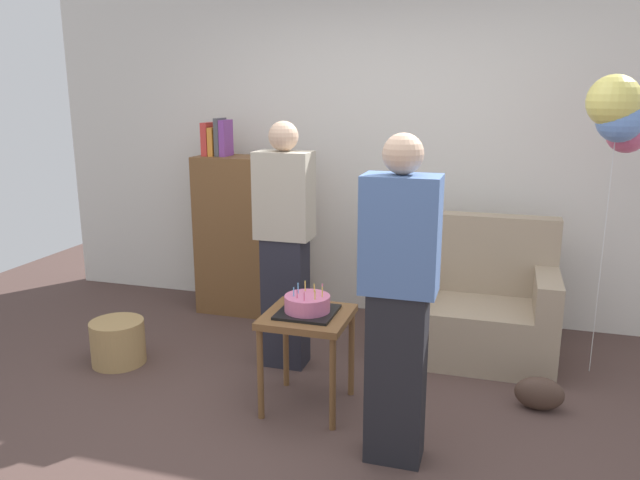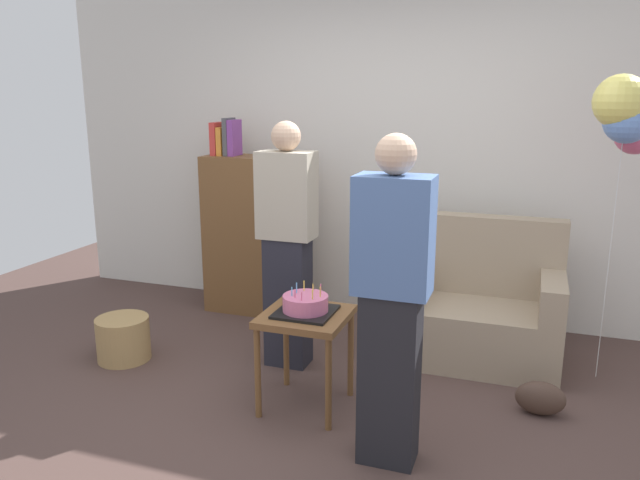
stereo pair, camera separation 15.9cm
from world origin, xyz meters
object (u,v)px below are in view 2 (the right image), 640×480
(couch, at_px, (478,310))
(handbag, at_px, (540,398))
(wicker_basket, at_px, (123,339))
(balloon_bunch, at_px, (628,115))
(bookshelf, at_px, (254,233))
(side_table, at_px, (306,327))
(birthday_cake, at_px, (305,305))
(person_blowing_candles, at_px, (287,245))
(person_holding_cake, at_px, (392,303))

(couch, xyz_separation_m, handbag, (0.43, -0.71, -0.24))
(wicker_basket, bearing_deg, handbag, 3.33)
(balloon_bunch, bearing_deg, couch, 172.94)
(bookshelf, relative_size, wicker_basket, 4.44)
(couch, relative_size, side_table, 1.90)
(birthday_cake, distance_m, wicker_basket, 1.51)
(person_blowing_candles, distance_m, handbag, 1.79)
(balloon_bunch, bearing_deg, person_blowing_candles, -167.32)
(couch, bearing_deg, person_blowing_candles, -155.57)
(side_table, relative_size, birthday_cake, 1.80)
(handbag, bearing_deg, wicker_basket, -176.67)
(bookshelf, xyz_separation_m, side_table, (0.98, -1.40, -0.18))
(person_holding_cake, bearing_deg, bookshelf, -55.29)
(side_table, distance_m, birthday_cake, 0.14)
(handbag, bearing_deg, couch, 121.30)
(bookshelf, distance_m, wicker_basket, 1.38)
(person_holding_cake, height_order, handbag, person_holding_cake)
(person_blowing_candles, height_order, person_holding_cake, same)
(handbag, relative_size, balloon_bunch, 0.15)
(bookshelf, distance_m, person_blowing_candles, 1.12)
(wicker_basket, bearing_deg, birthday_cake, -7.65)
(person_holding_cake, xyz_separation_m, balloon_bunch, (1.08, 1.33, 0.84))
(person_blowing_candles, bearing_deg, balloon_bunch, 8.40)
(handbag, distance_m, balloon_bunch, 1.73)
(person_blowing_candles, xyz_separation_m, wicker_basket, (-1.10, -0.32, -0.68))
(birthday_cake, height_order, person_holding_cake, person_holding_cake)
(bookshelf, xyz_separation_m, wicker_basket, (-0.44, -1.21, -0.52))
(side_table, relative_size, wicker_basket, 1.60)
(birthday_cake, distance_m, person_holding_cake, 0.72)
(bookshelf, bearing_deg, couch, -10.46)
(person_blowing_candles, bearing_deg, person_holding_cake, -48.86)
(handbag, bearing_deg, bookshelf, 155.32)
(couch, height_order, person_holding_cake, person_holding_cake)
(wicker_basket, height_order, handbag, wicker_basket)
(couch, height_order, balloon_bunch, balloon_bunch)
(side_table, height_order, birthday_cake, birthday_cake)
(handbag, bearing_deg, balloon_bunch, 59.87)
(wicker_basket, height_order, balloon_bunch, balloon_bunch)
(couch, bearing_deg, person_holding_cake, -101.66)
(couch, height_order, birthday_cake, couch)
(side_table, relative_size, handbag, 2.06)
(handbag, bearing_deg, side_table, -165.01)
(handbag, height_order, balloon_bunch, balloon_bunch)
(couch, xyz_separation_m, side_table, (-0.87, -1.06, 0.15))
(birthday_cake, height_order, handbag, birthday_cake)
(couch, bearing_deg, balloon_bunch, -7.06)
(side_table, xyz_separation_m, person_blowing_candles, (-0.32, 0.51, 0.34))
(handbag, xyz_separation_m, balloon_bunch, (0.35, 0.61, 1.57))
(birthday_cake, xyz_separation_m, balloon_bunch, (1.66, 0.96, 1.05))
(bookshelf, bearing_deg, balloon_bunch, -9.46)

